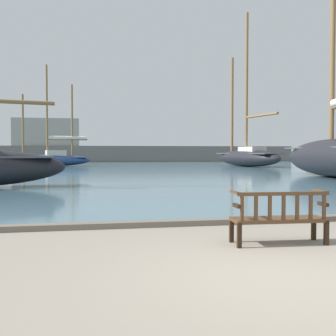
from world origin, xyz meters
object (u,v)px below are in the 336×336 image
sailboat_far_starboard (50,158)px  sailboat_nearest_port (247,155)px  sailboat_nearest_starboard (334,156)px  park_bench (279,217)px

sailboat_far_starboard → sailboat_nearest_port: 20.24m
sailboat_nearest_starboard → sailboat_far_starboard: bearing=129.9°
sailboat_far_starboard → sailboat_nearest_starboard: sailboat_nearest_starboard is taller
park_bench → sailboat_far_starboard: sailboat_far_starboard is taller
park_bench → sailboat_nearest_starboard: bearing=55.2°
sailboat_far_starboard → sailboat_nearest_port: bearing=-10.1°
sailboat_nearest_port → sailboat_nearest_starboard: size_ratio=1.24×
park_bench → sailboat_nearest_port: bearing=69.4°
sailboat_far_starboard → sailboat_nearest_port: sailboat_nearest_port is taller
park_bench → sailboat_nearest_starboard: 19.57m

